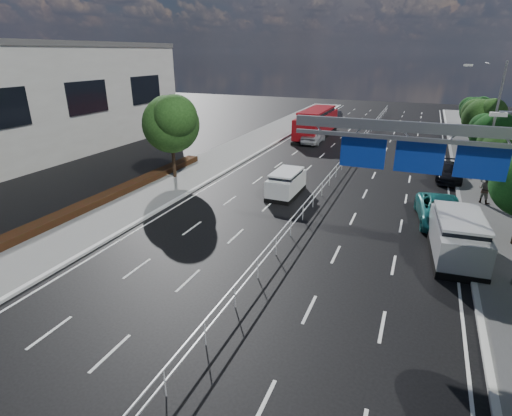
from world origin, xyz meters
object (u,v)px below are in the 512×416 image
(red_bus, at_px, (316,123))
(parked_car_dark, at_px, (447,172))
(near_car_silver, at_px, (313,136))
(overhead_gantry, at_px, (439,153))
(parked_car_teal, at_px, (441,211))
(near_car_dark, at_px, (336,116))
(silver_minivan, at_px, (457,237))
(pedestrian_b, at_px, (485,189))
(white_minivan, at_px, (286,183))

(red_bus, bearing_deg, parked_car_dark, -41.61)
(parked_car_dark, bearing_deg, near_car_silver, 141.25)
(overhead_gantry, distance_m, parked_car_teal, 7.96)
(near_car_dark, xyz_separation_m, parked_car_dark, (14.40, -25.92, -0.05))
(near_car_silver, bearing_deg, parked_car_teal, 123.45)
(parked_car_teal, bearing_deg, silver_minivan, -88.86)
(parked_car_teal, distance_m, pedestrian_b, 5.29)
(white_minivan, xyz_separation_m, parked_car_teal, (10.08, -1.29, -0.12))
(overhead_gantry, relative_size, white_minivan, 2.49)
(white_minivan, distance_m, near_car_dark, 34.47)
(near_car_dark, bearing_deg, overhead_gantry, 102.32)
(red_bus, relative_size, pedestrian_b, 5.93)
(near_car_dark, height_order, silver_minivan, silver_minivan)
(parked_car_dark, relative_size, pedestrian_b, 2.44)
(red_bus, bearing_deg, pedestrian_b, -47.32)
(red_bus, xyz_separation_m, parked_car_teal, (13.39, -22.37, -0.97))
(parked_car_teal, height_order, parked_car_dark, parked_car_teal)
(near_car_silver, relative_size, parked_car_dark, 1.06)
(white_minivan, xyz_separation_m, parked_car_dark, (10.70, 8.36, -0.21))
(red_bus, xyz_separation_m, silver_minivan, (14.01, -26.58, -0.65))
(overhead_gantry, distance_m, silver_minivan, 5.20)
(white_minivan, height_order, near_car_silver, white_minivan)
(red_bus, relative_size, parked_car_dark, 2.43)
(white_minivan, bearing_deg, parked_car_teal, -6.77)
(white_minivan, bearing_deg, pedestrian_b, 14.73)
(white_minivan, distance_m, pedestrian_b, 13.19)
(overhead_gantry, distance_m, near_car_silver, 28.27)
(overhead_gantry, xyz_separation_m, silver_minivan, (1.56, 2.03, -4.53))
(white_minivan, xyz_separation_m, silver_minivan, (10.70, -5.50, 0.20))
(parked_car_teal, distance_m, parked_car_dark, 9.67)
(overhead_gantry, relative_size, parked_car_teal, 1.88)
(pedestrian_b, bearing_deg, parked_car_dark, -33.66)
(overhead_gantry, xyz_separation_m, parked_car_dark, (1.56, 15.89, -4.94))
(silver_minivan, height_order, parked_car_dark, silver_minivan)
(overhead_gantry, bearing_deg, parked_car_dark, 84.39)
(red_bus, relative_size, parked_car_teal, 2.04)
(overhead_gantry, relative_size, silver_minivan, 1.88)
(overhead_gantry, height_order, parked_car_teal, overhead_gantry)
(silver_minivan, bearing_deg, parked_car_dark, 85.22)
(near_car_silver, bearing_deg, overhead_gantry, 114.64)
(overhead_gantry, bearing_deg, near_car_dark, 107.08)
(white_minivan, xyz_separation_m, pedestrian_b, (12.79, 3.23, 0.20))
(overhead_gantry, xyz_separation_m, near_car_dark, (-12.84, 41.80, -4.89))
(white_minivan, height_order, silver_minivan, silver_minivan)
(red_bus, distance_m, parked_car_teal, 26.09)
(red_bus, xyz_separation_m, near_car_silver, (0.58, -3.39, -0.90))
(silver_minivan, xyz_separation_m, parked_car_dark, (0.00, 13.86, -0.41))
(parked_car_dark, bearing_deg, pedestrian_b, -71.80)
(white_minivan, relative_size, silver_minivan, 0.76)
(near_car_dark, height_order, parked_car_dark, near_car_dark)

